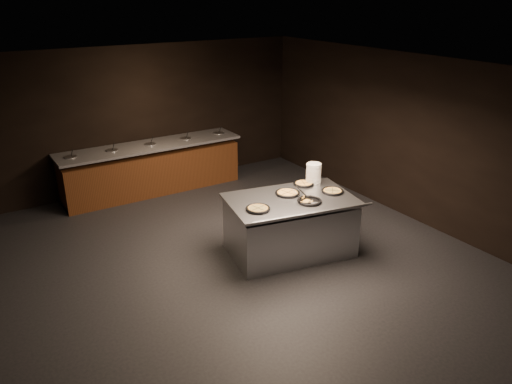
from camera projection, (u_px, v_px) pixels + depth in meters
room at (241, 176)px, 7.01m from camera, size 7.02×8.02×2.92m
salad_bar at (153, 171)px, 10.18m from camera, size 3.70×0.83×1.18m
serving_counter at (290, 227)px, 7.80m from camera, size 2.12×1.59×0.92m
plate_stack at (314, 173)px, 8.18m from camera, size 0.25×0.25×0.33m
pan_veggie_whole at (258, 209)px, 7.21m from camera, size 0.36×0.36×0.04m
pan_cheese_whole at (288, 193)px, 7.77m from camera, size 0.39×0.39×0.04m
pan_cheese_slices_a at (304, 184)px, 8.14m from camera, size 0.34×0.34×0.04m
pan_cheese_slices_b at (309, 201)px, 7.48m from camera, size 0.37×0.37×0.04m
pan_veggie_slices at (332, 191)px, 7.84m from camera, size 0.35×0.35×0.04m
server_left at (298, 192)px, 7.67m from camera, size 0.19×0.31×0.16m
server_right at (308, 200)px, 7.37m from camera, size 0.28×0.21×0.15m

